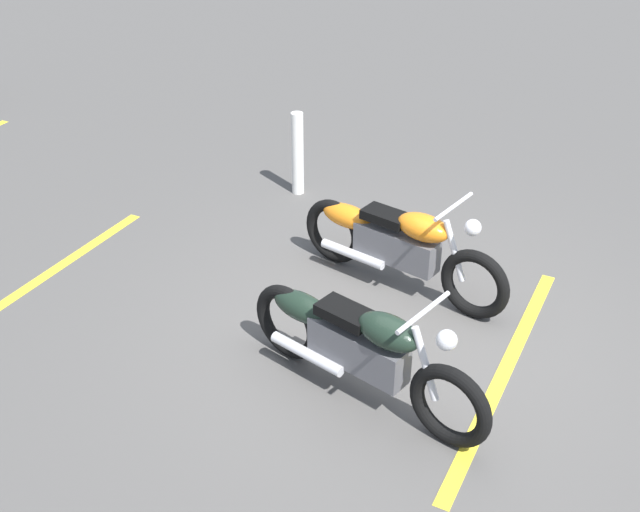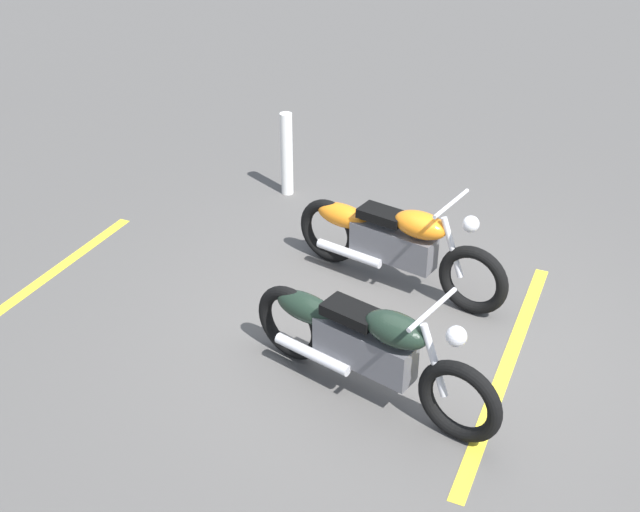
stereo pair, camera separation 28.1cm
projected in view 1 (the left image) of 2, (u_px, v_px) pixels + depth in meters
name	position (u px, v px, depth m)	size (l,w,h in m)	color
ground_plane	(396.00, 339.00, 6.74)	(60.00, 60.00, 0.00)	#514F4C
motorcycle_bright_foreground	(396.00, 243.00, 7.25)	(2.20, 0.72, 1.04)	black
motorcycle_dark_foreground	(357.00, 345.00, 5.92)	(2.18, 0.78, 1.04)	black
bollard_post	(298.00, 154.00, 8.93)	(0.14, 0.14, 0.99)	white
parking_stripe_near	(505.00, 370.00, 6.38)	(3.20, 0.12, 0.01)	yellow
parking_stripe_mid	(30.00, 286.00, 7.46)	(3.20, 0.12, 0.01)	yellow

